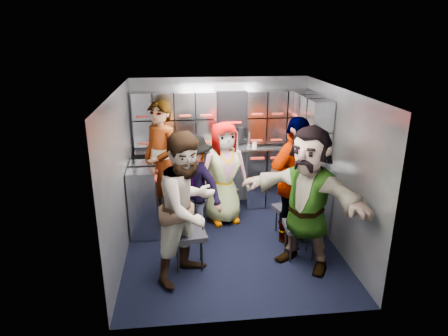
{
  "coord_description": "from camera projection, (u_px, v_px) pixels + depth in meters",
  "views": [
    {
      "loc": [
        -0.63,
        -4.78,
        2.79
      ],
      "look_at": [
        -0.06,
        0.35,
        1.0
      ],
      "focal_mm": 32.0,
      "sensor_mm": 36.0,
      "label": 1
    }
  ],
  "objects": [
    {
      "name": "locker_bank_right",
      "position": [
        311.0,
        125.0,
        5.77
      ],
      "size": [
        0.28,
        1.0,
        0.82
      ],
      "primitive_type": "cube",
      "color": "#9499A3",
      "rests_on": "wall_right"
    },
    {
      "name": "bottle_right",
      "position": [
        249.0,
        139.0,
        6.3
      ],
      "size": [
        0.06,
        0.06,
        0.25
      ],
      "primitive_type": "cylinder",
      "color": "white",
      "rests_on": "counter"
    },
    {
      "name": "counter",
      "position": [
        221.0,
        148.0,
        6.35
      ],
      "size": [
        2.68,
        0.42,
        0.03
      ],
      "primitive_type": "cube",
      "color": "#AEB0B5",
      "rests_on": "cart_bank_back"
    },
    {
      "name": "right_cabinet",
      "position": [
        309.0,
        191.0,
        6.0
      ],
      "size": [
        0.28,
        1.2,
        1.0
      ],
      "primitive_type": "cube",
      "color": "#9499A3",
      "rests_on": "ground"
    },
    {
      "name": "red_latch_strip",
      "position": [
        223.0,
        160.0,
        6.21
      ],
      "size": [
        2.6,
        0.02,
        0.03
      ],
      "primitive_type": "cube",
      "color": "#A4261A",
      "rests_on": "cart_bank_back"
    },
    {
      "name": "attendant_arc_e",
      "position": [
        307.0,
        199.0,
        4.74
      ],
      "size": [
        1.56,
        1.52,
        1.78
      ],
      "primitive_type": "imported",
      "rotation": [
        0.0,
        0.0,
        -0.76
      ],
      "color": "black",
      "rests_on": "ground"
    },
    {
      "name": "jump_seat_mid_left",
      "position": [
        193.0,
        205.0,
        5.83
      ],
      "size": [
        0.44,
        0.43,
        0.41
      ],
      "rotation": [
        0.0,
        0.0,
        -0.34
      ],
      "color": "black",
      "rests_on": "ground"
    },
    {
      "name": "attendant_arc_c",
      "position": [
        224.0,
        173.0,
        5.92
      ],
      "size": [
        0.86,
        0.67,
        1.55
      ],
      "primitive_type": "imported",
      "rotation": [
        0.0,
        0.0,
        0.25
      ],
      "color": "black",
      "rests_on": "ground"
    },
    {
      "name": "jump_seat_mid_right",
      "position": [
        288.0,
        210.0,
        5.64
      ],
      "size": [
        0.44,
        0.43,
        0.43
      ],
      "rotation": [
        0.0,
        0.0,
        0.28
      ],
      "color": "black",
      "rests_on": "ground"
    },
    {
      "name": "jump_seat_center",
      "position": [
        223.0,
        191.0,
        6.21
      ],
      "size": [
        0.49,
        0.48,
        0.47
      ],
      "rotation": [
        0.0,
        0.0,
        0.31
      ],
      "color": "black",
      "rests_on": "ground"
    },
    {
      "name": "cup_right",
      "position": [
        254.0,
        144.0,
        6.33
      ],
      "size": [
        0.08,
        0.08,
        0.09
      ],
      "primitive_type": "cylinder",
      "color": "tan",
      "rests_on": "counter"
    },
    {
      "name": "jump_seat_near_right",
      "position": [
        300.0,
        228.0,
        5.06
      ],
      "size": [
        0.41,
        0.39,
        0.46
      ],
      "rotation": [
        0.0,
        0.0,
        -0.04
      ],
      "color": "black",
      "rests_on": "ground"
    },
    {
      "name": "cart_bank_left",
      "position": [
        144.0,
        199.0,
        5.71
      ],
      "size": [
        0.38,
        0.76,
        0.99
      ],
      "primitive_type": "cube",
      "color": "#9499A3",
      "rests_on": "ground"
    },
    {
      "name": "floor",
      "position": [
        231.0,
        245.0,
        5.47
      ],
      "size": [
        3.0,
        3.0,
        0.0
      ],
      "primitive_type": "plane",
      "color": "black",
      "rests_on": "ground"
    },
    {
      "name": "cup_left",
      "position": [
        184.0,
        146.0,
        6.21
      ],
      "size": [
        0.08,
        0.08,
        0.1
      ],
      "primitive_type": "cylinder",
      "color": "tan",
      "rests_on": "counter"
    },
    {
      "name": "attendant_arc_b",
      "position": [
        192.0,
        186.0,
        5.53
      ],
      "size": [
        1.1,
        1.01,
        1.48
      ],
      "primitive_type": "imported",
      "rotation": [
        0.0,
        0.0,
        -0.64
      ],
      "color": "black",
      "rests_on": "ground"
    },
    {
      "name": "attendant_arc_d",
      "position": [
        294.0,
        182.0,
        5.31
      ],
      "size": [
        1.1,
        0.91,
        1.76
      ],
      "primitive_type": "imported",
      "rotation": [
        0.0,
        0.0,
        0.56
      ],
      "color": "black",
      "rests_on": "ground"
    },
    {
      "name": "attendant_arc_a",
      "position": [
        188.0,
        207.0,
        4.52
      ],
      "size": [
        1.08,
        1.09,
        1.77
      ],
      "primitive_type": "imported",
      "rotation": [
        0.0,
        0.0,
        0.83
      ],
      "color": "black",
      "rests_on": "ground"
    },
    {
      "name": "wall_left",
      "position": [
        121.0,
        177.0,
        4.98
      ],
      "size": [
        0.04,
        3.0,
        2.1
      ],
      "primitive_type": "cube",
      "color": "gray",
      "rests_on": "ground"
    },
    {
      "name": "jump_seat_near_left",
      "position": [
        189.0,
        236.0,
        4.84
      ],
      "size": [
        0.45,
        0.43,
        0.48
      ],
      "rotation": [
        0.0,
        0.0,
        0.13
      ],
      "color": "black",
      "rests_on": "ground"
    },
    {
      "name": "coffee_niche",
      "position": [
        232.0,
        118.0,
        6.33
      ],
      "size": [
        0.46,
        0.16,
        0.84
      ],
      "primitive_type": null,
      "color": "black",
      "rests_on": "wall_back"
    },
    {
      "name": "bottle_left",
      "position": [
        163.0,
        142.0,
        6.16
      ],
      "size": [
        0.07,
        0.07,
        0.25
      ],
      "primitive_type": "cylinder",
      "color": "white",
      "rests_on": "counter"
    },
    {
      "name": "attendant_standing",
      "position": [
        161.0,
        164.0,
        5.84
      ],
      "size": [
        0.8,
        0.8,
        1.86
      ],
      "primitive_type": "imported",
      "rotation": [
        0.0,
        0.0,
        -0.78
      ],
      "color": "black",
      "rests_on": "ground"
    },
    {
      "name": "cart_bank_back",
      "position": [
        221.0,
        178.0,
        6.52
      ],
      "size": [
        2.68,
        0.38,
        0.99
      ],
      "primitive_type": "cube",
      "color": "#9499A3",
      "rests_on": "ground"
    },
    {
      "name": "locker_bank_back",
      "position": [
        221.0,
        118.0,
        6.25
      ],
      "size": [
        2.68,
        0.28,
        0.82
      ],
      "primitive_type": "cube",
      "color": "#9499A3",
      "rests_on": "wall_back"
    },
    {
      "name": "bottle_mid",
      "position": [
        236.0,
        140.0,
        6.28
      ],
      "size": [
        0.07,
        0.07,
        0.25
      ],
      "primitive_type": "cylinder",
      "color": "white",
      "rests_on": "counter"
    },
    {
      "name": "wall_back",
      "position": [
        220.0,
        142.0,
        6.54
      ],
      "size": [
        2.8,
        0.04,
        2.1
      ],
      "primitive_type": "cube",
      "color": "gray",
      "rests_on": "ground"
    },
    {
      "name": "wall_right",
      "position": [
        337.0,
        169.0,
        5.27
      ],
      "size": [
        0.04,
        3.0,
        2.1
      ],
      "primitive_type": "cube",
      "color": "gray",
      "rests_on": "ground"
    },
    {
      "name": "ceiling",
      "position": [
        232.0,
        91.0,
        4.78
      ],
      "size": [
        2.8,
        3.0,
        0.02
      ],
      "primitive_type": "cube",
      "color": "silver",
      "rests_on": "wall_back"
    }
  ]
}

